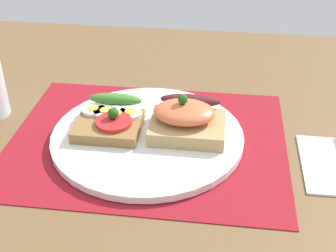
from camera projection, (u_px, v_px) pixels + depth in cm
name	position (u px, v px, depth cm)	size (l,w,h in cm)	color
ground_plane	(148.00, 150.00, 68.41)	(120.00, 90.00, 3.20)	brown
placemat	(148.00, 140.00, 67.46)	(40.00, 31.52, 0.30)	maroon
plate	(148.00, 136.00, 67.10)	(27.85, 27.85, 1.05)	white
sandwich_egg_tomato	(111.00, 118.00, 67.69)	(9.33, 9.76, 3.80)	olive
sandwich_salmon	(186.00, 119.00, 66.04)	(10.69, 9.75, 6.06)	tan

